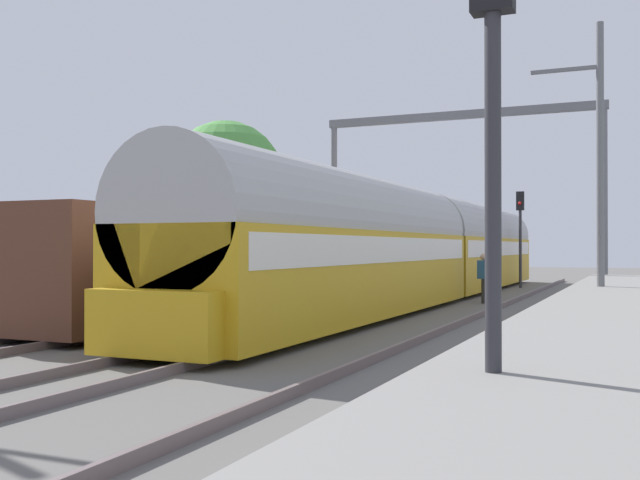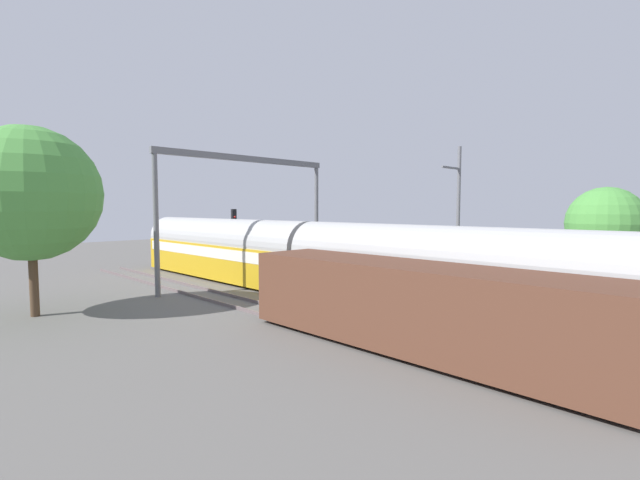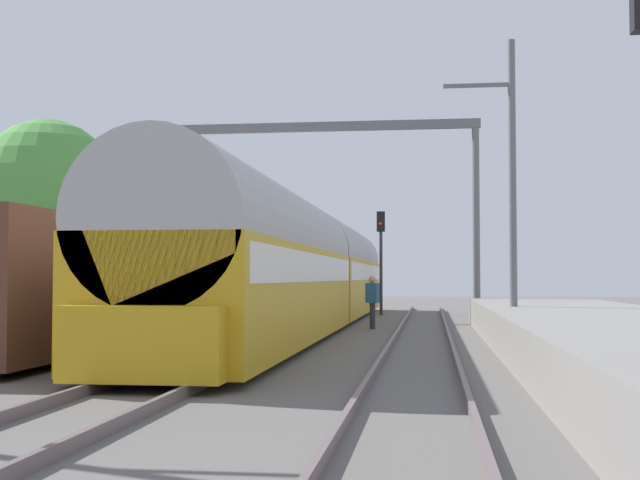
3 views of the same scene
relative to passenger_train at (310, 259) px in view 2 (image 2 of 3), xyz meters
The scene contains 13 objects.
ground 12.29m from the passenger_train, 90.00° to the right, with size 120.00×120.00×0.00m, color #5F5C58.
track_far_west 12.88m from the passenger_train, 107.69° to the right, with size 1.52×60.00×0.16m.
track_west 12.28m from the passenger_train, 90.00° to the right, with size 1.52×60.00×0.16m.
track_east 12.88m from the passenger_train, 72.31° to the right, with size 1.52×60.00×0.16m.
platform 12.81m from the passenger_train, 52.81° to the right, with size 4.40×28.00×0.90m.
passenger_train is the anchor object (origin of this frame).
freight_car 9.84m from the passenger_train, 113.21° to the right, with size 2.80×13.00×2.70m.
person_crossing 2.48m from the passenger_train, 12.65° to the right, with size 0.46×0.37×1.73m.
railway_signal_far 10.15m from the passenger_train, 79.06° to the left, with size 0.36×0.30×4.61m.
catenary_gantry 6.57m from the passenger_train, 90.00° to the left, with size 12.14×0.28×7.86m.
catenary_pole_east_mid 8.38m from the passenger_train, 39.70° to the right, with size 1.90×0.20×8.00m.
tree_west_background 13.05m from the passenger_train, 155.86° to the left, with size 5.74×5.74×8.16m.
tree_east_background 16.93m from the passenger_train, 39.11° to the right, with size 4.14×4.14×5.88m.
Camera 2 is at (-16.07, -4.77, 4.69)m, focal length 24.79 mm.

